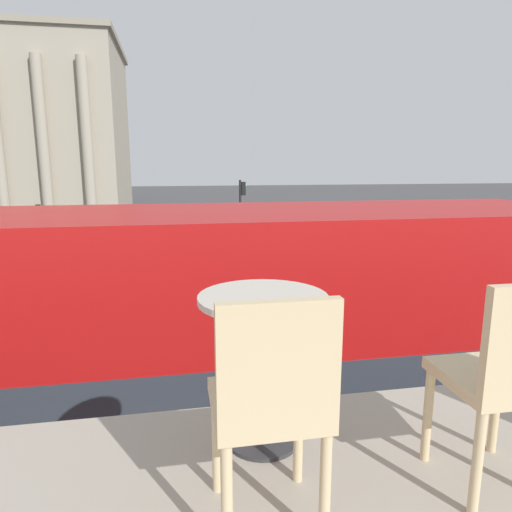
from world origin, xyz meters
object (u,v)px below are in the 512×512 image
object	(u,v)px
double_decker_bus	(180,354)
traffic_light_near	(46,258)
cafe_dining_table	(263,336)
traffic_light_mid	(187,234)
pedestrian_red	(79,279)
traffic_light_far	(242,206)
cafe_chair_1	(507,374)
plaza_building_left	(6,128)
pedestrian_grey	(314,249)
cafe_chair_0	(271,400)

from	to	relation	value
double_decker_bus	traffic_light_near	bearing A→B (deg)	117.62
double_decker_bus	cafe_dining_table	world-z (taller)	double_decker_bus
traffic_light_near	traffic_light_mid	xyz separation A→B (m)	(3.62, 5.65, -0.35)
traffic_light_near	pedestrian_red	world-z (taller)	traffic_light_near
cafe_dining_table	traffic_light_far	distance (m)	22.25
cafe_chair_1	traffic_light_near	world-z (taller)	cafe_chair_1
pedestrian_red	plaza_building_left	bearing A→B (deg)	-104.50
double_decker_bus	traffic_light_mid	bearing A→B (deg)	88.13
traffic_light_mid	pedestrian_grey	world-z (taller)	traffic_light_mid
traffic_light_near	traffic_light_far	size ratio (longest dim) A/B	0.97
traffic_light_mid	pedestrian_grey	distance (m)	6.51
pedestrian_grey	traffic_light_mid	bearing A→B (deg)	22.67
traffic_light_far	pedestrian_grey	bearing A→B (deg)	-55.20
traffic_light_near	cafe_chair_0	bearing A→B (deg)	-71.71
double_decker_bus	cafe_dining_table	bearing A→B (deg)	-84.04
cafe_dining_table	traffic_light_near	xyz separation A→B (m)	(-3.51, 9.84, -1.52)
plaza_building_left	traffic_light_far	size ratio (longest dim) A/B	5.72
traffic_light_mid	pedestrian_grey	bearing A→B (deg)	22.91
cafe_chair_1	traffic_light_mid	bearing A→B (deg)	96.89
pedestrian_red	traffic_light_near	bearing A→B (deg)	55.76
double_decker_bus	pedestrian_grey	world-z (taller)	double_decker_bus
pedestrian_red	pedestrian_grey	world-z (taller)	pedestrian_red
cafe_chair_0	cafe_chair_1	bearing A→B (deg)	6.64
cafe_chair_1	traffic_light_far	distance (m)	22.65
plaza_building_left	pedestrian_grey	world-z (taller)	plaza_building_left
cafe_chair_1	pedestrian_grey	xyz separation A→B (m)	(5.13, 18.50, -3.09)
cafe_chair_0	cafe_chair_1	xyz separation A→B (m)	(0.95, 0.03, 0.00)
plaza_building_left	pedestrian_red	bearing A→B (deg)	-69.78
cafe_chair_0	traffic_light_mid	distance (m)	16.15
double_decker_bus	traffic_light_mid	distance (m)	11.79
cafe_dining_table	traffic_light_mid	size ratio (longest dim) A/B	0.22
traffic_light_mid	traffic_light_near	bearing A→B (deg)	-122.65
cafe_dining_table	traffic_light_near	bearing A→B (deg)	109.65
cafe_dining_table	plaza_building_left	size ratio (longest dim) A/B	0.03
cafe_chair_1	pedestrian_grey	size ratio (longest dim) A/B	0.57
plaza_building_left	traffic_light_near	xyz separation A→B (m)	(12.72, -38.28, -5.74)
traffic_light_far	traffic_light_near	bearing A→B (deg)	-119.08
plaza_building_left	traffic_light_far	xyz separation A→B (m)	(19.46, -26.15, -5.66)
pedestrian_red	pedestrian_grey	size ratio (longest dim) A/B	1.09
cafe_dining_table	pedestrian_red	world-z (taller)	cafe_dining_table
traffic_light_mid	pedestrian_red	xyz separation A→B (m)	(-3.65, -1.82, -1.15)
pedestrian_grey	pedestrian_red	bearing A→B (deg)	24.06
double_decker_bus	pedestrian_grey	xyz separation A→B (m)	(6.36, 14.27, -1.45)
double_decker_bus	pedestrian_red	world-z (taller)	double_decker_bus
cafe_chair_0	double_decker_bus	bearing A→B (deg)	98.63
pedestrian_red	cafe_chair_1	bearing A→B (deg)	72.55
pedestrian_red	pedestrian_grey	distance (m)	10.47
plaza_building_left	double_decker_bus	bearing A→B (deg)	-70.33
plaza_building_left	cafe_dining_table	bearing A→B (deg)	-71.36
plaza_building_left	traffic_light_mid	xyz separation A→B (m)	(16.34, -32.63, -6.09)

